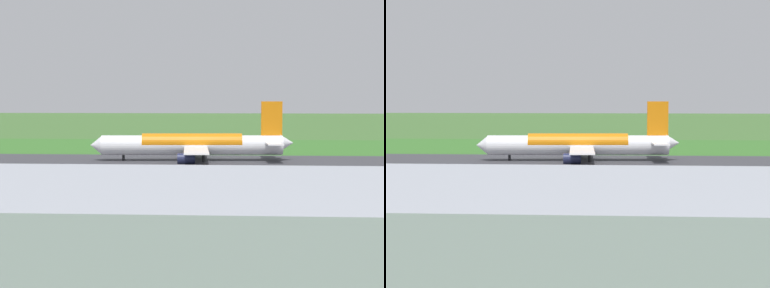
# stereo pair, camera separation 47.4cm
# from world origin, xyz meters

# --- Properties ---
(ground_plane) EXTENTS (800.00, 800.00, 0.00)m
(ground_plane) POSITION_xyz_m (0.00, 0.00, 0.00)
(ground_plane) COLOR #3D662D
(runway_asphalt) EXTENTS (600.00, 31.89, 0.06)m
(runway_asphalt) POSITION_xyz_m (0.00, 0.00, 0.03)
(runway_asphalt) COLOR #38383D
(runway_asphalt) RESTS_ON ground
(apron_concrete) EXTENTS (440.00, 110.00, 0.05)m
(apron_concrete) POSITION_xyz_m (0.00, 70.51, 0.03)
(apron_concrete) COLOR gray
(apron_concrete) RESTS_ON ground
(grass_verge_foreground) EXTENTS (600.00, 80.00, 0.04)m
(grass_verge_foreground) POSITION_xyz_m (0.00, -39.73, 0.02)
(grass_verge_foreground) COLOR #346B27
(grass_verge_foreground) RESTS_ON ground
(airliner_main) EXTENTS (54.14, 44.30, 15.88)m
(airliner_main) POSITION_xyz_m (-11.30, -0.03, 4.35)
(airliner_main) COLOR white
(airliner_main) RESTS_ON ground
(service_car_followme) EXTENTS (4.16, 4.32, 1.62)m
(service_car_followme) POSITION_xyz_m (-28.57, 30.29, 0.84)
(service_car_followme) COLOR #B21914
(service_car_followme) RESTS_ON ground
(no_stopping_sign) EXTENTS (0.60, 0.10, 2.97)m
(no_stopping_sign) POSITION_xyz_m (-5.66, -42.33, 1.75)
(no_stopping_sign) COLOR slate
(no_stopping_sign) RESTS_ON ground
(traffic_cone_orange) EXTENTS (0.40, 0.40, 0.55)m
(traffic_cone_orange) POSITION_xyz_m (1.80, -37.87, 0.28)
(traffic_cone_orange) COLOR orange
(traffic_cone_orange) RESTS_ON ground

